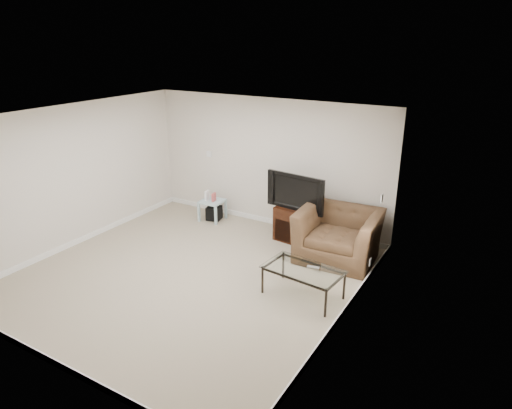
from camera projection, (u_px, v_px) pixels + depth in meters
The scene contains 18 objects.
floor at pixel (191, 274), 7.26m from camera, with size 5.00×5.00×0.00m, color tan.
ceiling at pixel (182, 117), 6.38m from camera, with size 5.00×5.00×0.00m, color white.
wall_back at pixel (268, 163), 8.84m from camera, with size 5.00×0.02×2.50m, color silver.
wall_left at pixel (75, 176), 8.01m from camera, with size 0.02×5.00×2.50m, color silver.
wall_right at pixel (346, 236), 5.63m from camera, with size 0.02×5.00×2.50m, color silver.
plate_back at pixel (209, 154), 9.50m from camera, with size 0.12×0.02×0.12m, color white.
plate_right_switch at pixel (382, 198), 6.93m from camera, with size 0.02×0.09×0.13m, color white.
plate_right_outlet at pixel (370, 262), 7.02m from camera, with size 0.02×0.08×0.12m, color white.
tv_stand at pixel (298, 224), 8.37m from camera, with size 0.77×0.54×0.64m, color black, non-canonical shape.
dvd_player at pixel (297, 214), 8.26m from camera, with size 0.39×0.27×0.05m, color black.
television at pixel (298, 191), 8.12m from camera, with size 1.06×0.21×0.66m, color black.
side_table at pixel (212, 210), 9.33m from camera, with size 0.44×0.44×0.43m, color #A4B6C7, non-canonical shape.
subwoofer at pixel (214, 213), 9.36m from camera, with size 0.27×0.27×0.27m, color black.
game_console at pixel (207, 195), 9.25m from camera, with size 0.04×0.14×0.19m, color white.
game_case at pixel (214, 197), 9.19m from camera, with size 0.04×0.12×0.17m, color #CC4C4C.
recliner at pixel (339, 227), 7.59m from camera, with size 1.31×0.85×1.15m, color #492C1C.
coffee_table at pixel (303, 282), 6.59m from camera, with size 1.12×0.63×0.44m, color black, non-canonical shape.
remote at pixel (313, 267), 6.55m from camera, with size 0.18×0.05×0.02m, color #B2B2B7.
Camera 1 is at (4.16, -4.99, 3.58)m, focal length 32.00 mm.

